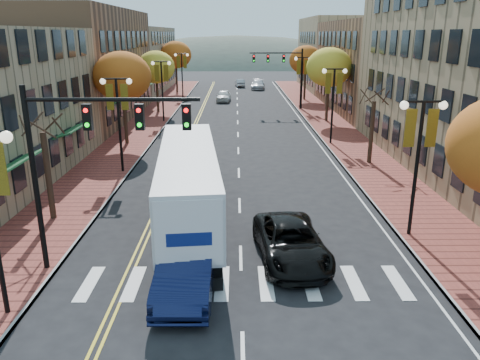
{
  "coord_description": "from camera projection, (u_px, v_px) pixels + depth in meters",
  "views": [
    {
      "loc": [
        -0.18,
        -13.05,
        8.67
      ],
      "look_at": [
        0.0,
        7.48,
        2.2
      ],
      "focal_mm": 35.0,
      "sensor_mm": 36.0,
      "label": 1
    }
  ],
  "objects": [
    {
      "name": "ground",
      "position": [
        242.0,
        315.0,
        15.05
      ],
      "size": [
        200.0,
        200.0,
        0.0
      ],
      "primitive_type": "plane",
      "color": "black",
      "rests_on": "ground"
    },
    {
      "name": "sidewalk_left",
      "position": [
        146.0,
        124.0,
        45.95
      ],
      "size": [
        4.0,
        85.0,
        0.15
      ],
      "primitive_type": "cube",
      "color": "brown",
      "rests_on": "ground"
    },
    {
      "name": "sidewalk_right",
      "position": [
        329.0,
        124.0,
        46.1
      ],
      "size": [
        4.0,
        85.0,
        0.15
      ],
      "primitive_type": "cube",
      "color": "brown",
      "rests_on": "ground"
    },
    {
      "name": "building_left_mid",
      "position": [
        71.0,
        66.0,
        47.59
      ],
      "size": [
        12.0,
        24.0,
        11.0
      ],
      "primitive_type": "cube",
      "color": "brown",
      "rests_on": "ground"
    },
    {
      "name": "building_left_far",
      "position": [
        126.0,
        60.0,
        71.66
      ],
      "size": [
        12.0,
        26.0,
        9.5
      ],
      "primitive_type": "cube",
      "color": "#9E8966",
      "rests_on": "ground"
    },
    {
      "name": "building_right_mid",
      "position": [
        398.0,
        66.0,
        53.76
      ],
      "size": [
        15.0,
        24.0,
        10.0
      ],
      "primitive_type": "cube",
      "color": "brown",
      "rests_on": "ground"
    },
    {
      "name": "building_right_far",
      "position": [
        353.0,
        54.0,
        74.59
      ],
      "size": [
        15.0,
        20.0,
        11.0
      ],
      "primitive_type": "cube",
      "color": "#9E8966",
      "rests_on": "ground"
    },
    {
      "name": "tree_left_a",
      "position": [
        48.0,
        176.0,
        21.93
      ],
      "size": [
        0.28,
        0.28,
        4.2
      ],
      "color": "#382619",
      "rests_on": "sidewalk_left"
    },
    {
      "name": "tree_left_b",
      "position": [
        122.0,
        76.0,
        36.23
      ],
      "size": [
        4.48,
        4.48,
        7.21
      ],
      "color": "#382619",
      "rests_on": "sidewalk_left"
    },
    {
      "name": "tree_left_c",
      "position": [
        156.0,
        67.0,
        51.6
      ],
      "size": [
        4.16,
        4.16,
        6.69
      ],
      "color": "#382619",
      "rests_on": "sidewalk_left"
    },
    {
      "name": "tree_left_d",
      "position": [
        176.0,
        55.0,
        68.61
      ],
      "size": [
        4.61,
        4.61,
        7.42
      ],
      "color": "#382619",
      "rests_on": "sidewalk_left"
    },
    {
      "name": "tree_right_b",
      "position": [
        371.0,
        132.0,
        31.61
      ],
      "size": [
        0.28,
        0.28,
        4.2
      ],
      "color": "#382619",
      "rests_on": "sidewalk_right"
    },
    {
      "name": "tree_right_c",
      "position": [
        329.0,
        67.0,
        45.91
      ],
      "size": [
        4.48,
        4.48,
        7.21
      ],
      "color": "#382619",
      "rests_on": "sidewalk_right"
    },
    {
      "name": "tree_right_d",
      "position": [
        306.0,
        60.0,
        61.22
      ],
      "size": [
        4.35,
        4.35,
        7.0
      ],
      "color": "#382619",
      "rests_on": "sidewalk_right"
    },
    {
      "name": "lamp_left_b",
      "position": [
        118.0,
        107.0,
        28.96
      ],
      "size": [
        1.96,
        0.36,
        6.05
      ],
      "color": "black",
      "rests_on": "ground"
    },
    {
      "name": "lamp_left_c",
      "position": [
        162.0,
        79.0,
        46.12
      ],
      "size": [
        1.96,
        0.36,
        6.05
      ],
      "color": "black",
      "rests_on": "ground"
    },
    {
      "name": "lamp_left_d",
      "position": [
        182.0,
        67.0,
        63.29
      ],
      "size": [
        1.96,
        0.36,
        6.05
      ],
      "color": "black",
      "rests_on": "ground"
    },
    {
      "name": "lamp_right_a",
      "position": [
        419.0,
        142.0,
        19.54
      ],
      "size": [
        1.96,
        0.36,
        6.05
      ],
      "color": "black",
      "rests_on": "ground"
    },
    {
      "name": "lamp_right_b",
      "position": [
        333.0,
        91.0,
        36.71
      ],
      "size": [
        1.96,
        0.36,
        6.05
      ],
      "color": "black",
      "rests_on": "ground"
    },
    {
      "name": "lamp_right_c",
      "position": [
        302.0,
        73.0,
        53.88
      ],
      "size": [
        1.96,
        0.36,
        6.05
      ],
      "color": "black",
      "rests_on": "ground"
    },
    {
      "name": "traffic_mast_near",
      "position": [
        85.0,
        145.0,
        16.38
      ],
      "size": [
        6.1,
        0.35,
        7.0
      ],
      "color": "black",
      "rests_on": "ground"
    },
    {
      "name": "traffic_mast_far",
      "position": [
        285.0,
        67.0,
        53.67
      ],
      "size": [
        6.1,
        0.34,
        7.0
      ],
      "color": "black",
      "rests_on": "ground"
    },
    {
      "name": "semi_truck",
      "position": [
        188.0,
        176.0,
        22.19
      ],
      "size": [
        3.85,
        15.11,
        3.74
      ],
      "rotation": [
        0.0,
        0.0,
        0.1
      ],
      "color": "black",
      "rests_on": "ground"
    },
    {
      "name": "navy_sedan",
      "position": [
        187.0,
        267.0,
        16.3
      ],
      "size": [
        1.9,
        5.37,
        1.77
      ],
      "primitive_type": "imported",
      "rotation": [
        0.0,
        0.0,
        -0.01
      ],
      "color": "#0D1334",
      "rests_on": "ground"
    },
    {
      "name": "black_suv",
      "position": [
        291.0,
        242.0,
        18.52
      ],
      "size": [
        2.98,
        5.64,
        1.51
      ],
      "primitive_type": "imported",
      "rotation": [
        0.0,
        0.0,
        0.09
      ],
      "color": "black",
      "rests_on": "ground"
    },
    {
      "name": "car_far_white",
      "position": [
        224.0,
        96.0,
        61.64
      ],
      "size": [
        2.01,
        4.5,
        1.5
      ],
      "primitive_type": "imported",
      "rotation": [
        0.0,
        0.0,
        -0.05
      ],
      "color": "silver",
      "rests_on": "ground"
    },
    {
      "name": "car_far_silver",
      "position": [
        258.0,
        85.0,
        75.15
      ],
      "size": [
        2.5,
        5.21,
        1.46
      ],
      "primitive_type": "imported",
      "rotation": [
        0.0,
        0.0,
        -0.09
      ],
      "color": "#B4B4BC",
      "rests_on": "ground"
    },
    {
      "name": "car_far_oncoming",
      "position": [
        240.0,
        83.0,
        78.65
      ],
      "size": [
        1.78,
        3.99,
        1.27
      ],
      "primitive_type": "imported",
      "rotation": [
        0.0,
        0.0,
        3.26
      ],
      "color": "#A9AAB1",
      "rests_on": "ground"
    }
  ]
}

